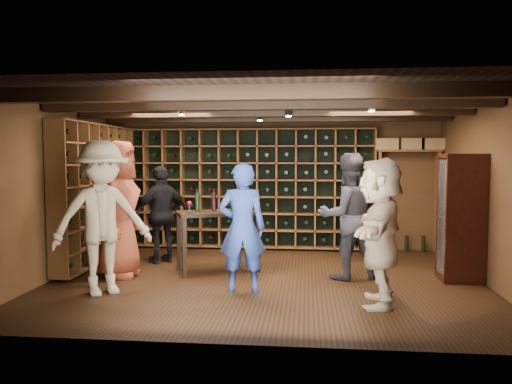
# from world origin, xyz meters

# --- Properties ---
(ground) EXTENTS (6.00, 6.00, 0.00)m
(ground) POSITION_xyz_m (0.00, 0.00, 0.00)
(ground) COLOR black
(ground) RESTS_ON ground
(room_shell) EXTENTS (6.00, 6.00, 6.00)m
(room_shell) POSITION_xyz_m (0.00, 0.05, 2.42)
(room_shell) COLOR #4D321A
(room_shell) RESTS_ON ground
(wine_rack_back) EXTENTS (4.65, 0.30, 2.20)m
(wine_rack_back) POSITION_xyz_m (-0.52, 2.33, 1.15)
(wine_rack_back) COLOR brown
(wine_rack_back) RESTS_ON ground
(wine_rack_left) EXTENTS (0.30, 2.65, 2.20)m
(wine_rack_left) POSITION_xyz_m (-2.83, 0.82, 1.15)
(wine_rack_left) COLOR brown
(wine_rack_left) RESTS_ON ground
(crate_shelf) EXTENTS (1.20, 0.32, 2.07)m
(crate_shelf) POSITION_xyz_m (2.41, 2.32, 1.57)
(crate_shelf) COLOR brown
(crate_shelf) RESTS_ON ground
(display_cabinet) EXTENTS (0.55, 0.50, 1.75)m
(display_cabinet) POSITION_xyz_m (2.71, 0.20, 0.86)
(display_cabinet) COLOR black
(display_cabinet) RESTS_ON ground
(man_blue_shirt) EXTENTS (0.65, 0.47, 1.66)m
(man_blue_shirt) POSITION_xyz_m (-0.25, -0.68, 0.83)
(man_blue_shirt) COLOR navy
(man_blue_shirt) RESTS_ON ground
(man_grey_suit) EXTENTS (1.04, 0.91, 1.79)m
(man_grey_suit) POSITION_xyz_m (1.15, 0.18, 0.90)
(man_grey_suit) COLOR black
(man_grey_suit) RESTS_ON ground
(guest_red_floral) EXTENTS (0.67, 0.99, 1.97)m
(guest_red_floral) POSITION_xyz_m (-2.14, -0.02, 0.99)
(guest_red_floral) COLOR maroon
(guest_red_floral) RESTS_ON ground
(guest_woman_black) EXTENTS (0.96, 0.90, 1.59)m
(guest_woman_black) POSITION_xyz_m (-1.78, 0.96, 0.80)
(guest_woman_black) COLOR black
(guest_woman_black) RESTS_ON ground
(guest_khaki) EXTENTS (1.43, 1.34, 1.94)m
(guest_khaki) POSITION_xyz_m (-1.99, -0.95, 0.97)
(guest_khaki) COLOR gray
(guest_khaki) RESTS_ON ground
(guest_beige) EXTENTS (0.75, 1.66, 1.73)m
(guest_beige) POSITION_xyz_m (1.42, -1.07, 0.86)
(guest_beige) COLOR tan
(guest_beige) RESTS_ON ground
(tasting_table) EXTENTS (1.35, 1.04, 1.20)m
(tasting_table) POSITION_xyz_m (-0.77, 0.44, 0.80)
(tasting_table) COLOR black
(tasting_table) RESTS_ON ground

